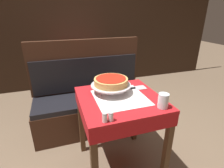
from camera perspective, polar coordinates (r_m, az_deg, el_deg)
The scene contains 13 objects.
ground_plane at distance 1.96m, azimuth 2.24°, elevation -24.61°, with size 14.00×14.00×0.00m, color brown.
dining_table_front at distance 1.54m, azimuth 2.61°, elevation -7.72°, with size 0.69×0.69×0.76m.
dining_table_rear at distance 3.04m, azimuth -9.99°, elevation 7.57°, with size 0.81×0.81×0.77m.
booth_bench at distance 2.30m, azimuth -6.98°, elevation -6.57°, with size 1.40×0.51×1.13m.
back_wall_panel at distance 3.55m, azimuth -10.97°, elevation 18.34°, with size 6.00×0.04×2.40m, color black.
pizza_pan_stand at distance 1.56m, azimuth -0.35°, elevation -0.48°, with size 0.36×0.36×0.08m.
deep_dish_pizza at distance 1.54m, azimuth -0.35°, elevation 0.90°, with size 0.30×0.30×0.06m.
pizza_server at distance 1.66m, azimuth 6.76°, elevation -1.40°, with size 0.29×0.09×0.01m.
water_glass_near at distance 1.37m, azimuth 16.38°, elevation -5.27°, with size 0.08×0.08×0.11m.
salt_shaker at distance 1.17m, azimuth -2.39°, elevation -10.86°, with size 0.04×0.04×0.07m.
pepper_shaker at distance 1.18m, azimuth -0.36°, elevation -10.58°, with size 0.04×0.04×0.06m.
napkin_holder at distance 1.73m, azimuth -1.64°, elevation 1.15°, with size 0.10×0.05×0.09m.
condiment_caddy at distance 2.98m, azimuth -9.97°, elevation 10.13°, with size 0.14×0.14×0.17m.
Camera 1 is at (-0.48, -1.24, 1.44)m, focal length 28.00 mm.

